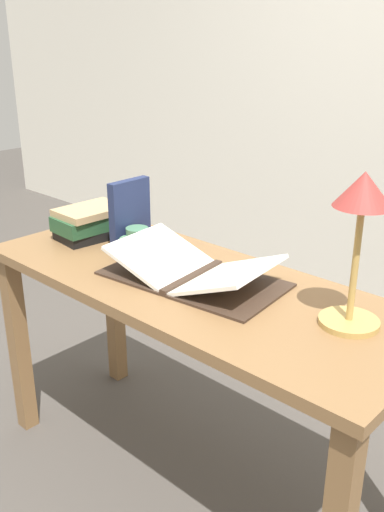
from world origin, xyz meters
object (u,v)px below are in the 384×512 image
Objects in this scene: book_stack_tall at (91,222)px; book_standing_upright at (130,214)px; open_book at (193,271)px; coffee_mug at (137,241)px; reading_lamp at (361,217)px.

book_standing_upright is (0.19, 0.03, 0.06)m from book_stack_tall.
coffee_mug is at bearing 166.69° from open_book.
book_standing_upright is at bearing 157.23° from coffee_mug.
book_stack_tall is 2.60× the size of coffee_mug.
open_book is 0.30m from coffee_mug.
coffee_mug is (-0.80, -0.03, -0.25)m from reading_lamp.
book_stack_tall reaches higher than coffee_mug.
open_book is 0.57m from reading_lamp.
reading_lamp is (0.50, 0.07, 0.27)m from open_book.
reading_lamp reaches higher than open_book.
coffee_mug is (-0.30, 0.04, 0.02)m from open_book.
reading_lamp is (0.86, 0.01, 0.17)m from book_standing_upright.
book_standing_upright reaches higher than coffee_mug.
book_standing_upright is 0.60× the size of reading_lamp.
reading_lamp is 0.83m from coffee_mug.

